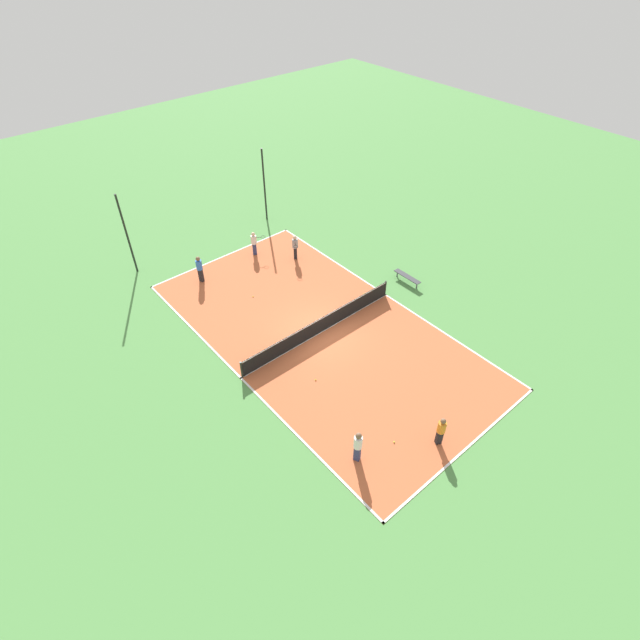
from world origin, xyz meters
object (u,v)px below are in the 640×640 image
tennis_ball_far_baseline (394,442)px  tennis_net (320,325)px  fence_post_back_left (127,235)px  fence_post_back_right (264,185)px  bench (407,277)px  player_near_white (358,445)px  tennis_ball_midcourt (364,294)px  player_far_white (254,242)px  player_near_blue (199,267)px  player_baseline_gray (295,246)px  tennis_ball_left_sideline (253,296)px  tennis_ball_right_alley (316,380)px  player_center_orange (441,430)px

tennis_ball_far_baseline → tennis_net: bearing=74.0°
fence_post_back_left → tennis_ball_far_baseline: bearing=-81.6°
tennis_ball_far_baseline → fence_post_back_right: bearing=69.7°
bench → fence_post_back_right: fence_post_back_right is taller
player_near_white → tennis_ball_midcourt: player_near_white is taller
player_near_white → player_far_white: size_ratio=1.07×
player_near_blue → player_far_white: 4.12m
player_near_white → player_baseline_gray: player_near_white is taller
player_near_white → player_far_white: bearing=140.0°
player_near_white → player_baseline_gray: (7.22, 13.22, -0.03)m
tennis_ball_left_sideline → player_near_blue: bearing=114.0°
tennis_ball_left_sideline → fence_post_back_right: size_ratio=0.01×
bench → player_near_blue: player_near_blue is taller
bench → tennis_ball_right_alley: size_ratio=27.21×
tennis_net → tennis_ball_right_alley: (-2.36, -2.45, -0.48)m
tennis_ball_right_alley → tennis_ball_midcourt: 7.22m
player_baseline_gray → fence_post_back_right: 5.73m
player_near_blue → player_near_white: (-1.46, -14.99, -0.00)m
fence_post_back_right → tennis_ball_left_sideline: bearing=-131.0°
player_far_white → tennis_ball_left_sideline: 4.55m
player_baseline_gray → tennis_ball_far_baseline: bearing=11.8°
bench → player_far_white: 9.86m
tennis_ball_midcourt → fence_post_back_right: 11.09m
bench → fence_post_back_left: 16.65m
player_far_white → fence_post_back_right: fence_post_back_right is taller
player_center_orange → fence_post_back_left: fence_post_back_left is taller
player_near_blue → player_baseline_gray: (5.77, -1.77, -0.03)m
bench → player_far_white: player_far_white is taller
tennis_net → fence_post_back_left: (-4.92, 11.61, 2.04)m
bench → tennis_ball_left_sideline: bearing=58.6°
player_far_white → tennis_ball_midcourt: size_ratio=23.54×
player_far_white → player_baseline_gray: bearing=-19.8°
tennis_net → tennis_ball_midcourt: bearing=11.7°
player_near_blue → player_baseline_gray: bearing=-125.2°
tennis_ball_midcourt → tennis_ball_left_sideline: 6.42m
fence_post_back_left → tennis_net: bearing=-67.0°
tennis_net → player_baseline_gray: 7.17m
player_far_white → player_near_white: bearing=-78.3°
player_near_white → player_baseline_gray: size_ratio=1.04×
tennis_ball_right_alley → fence_post_back_right: fence_post_back_right is taller
tennis_ball_right_alley → fence_post_back_right: size_ratio=0.01×
bench → fence_post_back_right: (-1.94, 11.56, 2.19)m
tennis_ball_far_baseline → tennis_ball_midcourt: 10.25m
tennis_ball_right_alley → fence_post_back_right: bearing=62.6°
player_far_white → fence_post_back_left: bearing=-174.1°
fence_post_back_right → player_near_blue: bearing=-154.4°
player_center_orange → tennis_ball_midcourt: bearing=92.2°
player_baseline_gray → player_near_blue: bearing=-73.4°
player_near_blue → tennis_ball_left_sideline: 3.70m
player_baseline_gray → fence_post_back_left: fence_post_back_left is taller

